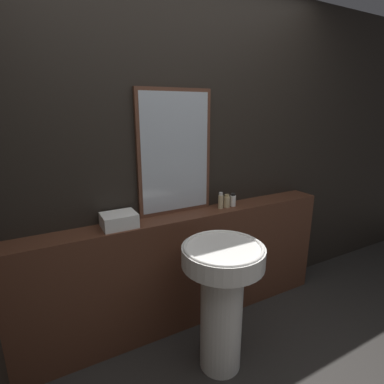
% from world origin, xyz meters
% --- Properties ---
extents(wall_back, '(8.00, 0.06, 2.50)m').
position_xyz_m(wall_back, '(0.00, 1.36, 1.25)').
color(wall_back, black).
rests_on(wall_back, ground_plane).
extents(vanity_counter, '(2.46, 0.22, 0.90)m').
position_xyz_m(vanity_counter, '(0.00, 1.22, 0.45)').
color(vanity_counter, '#512D1E').
rests_on(vanity_counter, ground_plane).
extents(pedestal_sink, '(0.50, 0.50, 0.87)m').
position_xyz_m(pedestal_sink, '(-0.01, 0.72, 0.54)').
color(pedestal_sink, white).
rests_on(pedestal_sink, ground_plane).
extents(mirror, '(0.57, 0.03, 0.89)m').
position_xyz_m(mirror, '(-0.04, 1.31, 1.34)').
color(mirror, '#563323').
rests_on(mirror, vanity_counter).
extents(towel_stack, '(0.22, 0.18, 0.09)m').
position_xyz_m(towel_stack, '(-0.50, 1.22, 0.94)').
color(towel_stack, white).
rests_on(towel_stack, vanity_counter).
extents(shampoo_bottle, '(0.04, 0.04, 0.13)m').
position_xyz_m(shampoo_bottle, '(0.30, 1.22, 0.96)').
color(shampoo_bottle, '#C6B284').
rests_on(shampoo_bottle, vanity_counter).
extents(conditioner_bottle, '(0.05, 0.05, 0.10)m').
position_xyz_m(conditioner_bottle, '(0.35, 1.22, 0.95)').
color(conditioner_bottle, '#C6B284').
rests_on(conditioner_bottle, vanity_counter).
extents(lotion_bottle, '(0.04, 0.04, 0.11)m').
position_xyz_m(lotion_bottle, '(0.41, 1.22, 0.95)').
color(lotion_bottle, white).
rests_on(lotion_bottle, vanity_counter).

